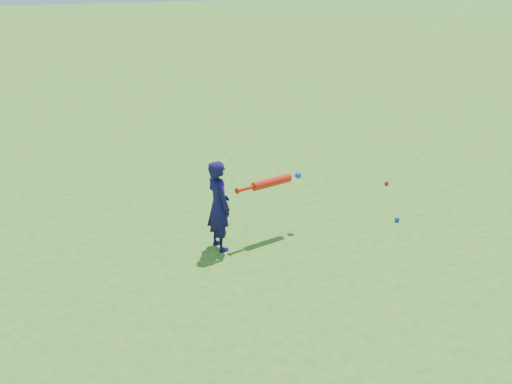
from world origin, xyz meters
The scene contains 5 objects.
ground centered at (0.00, 0.00, 0.00)m, with size 80.00×80.00×0.00m, color #346D1A.
child centered at (-0.49, -0.55, 0.52)m, with size 0.38×0.25×1.04m, color #110D3F.
ground_ball_red centered at (2.34, 0.49, 0.03)m, with size 0.06×0.06×0.06m, color red.
ground_ball_blue centered at (1.79, -0.64, 0.03)m, with size 0.06×0.06×0.06m, color #0C38D5.
bat_swing centered at (0.21, -0.42, 0.66)m, with size 0.89×0.30×0.10m.
Camera 1 is at (-2.05, -6.10, 3.03)m, focal length 40.00 mm.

